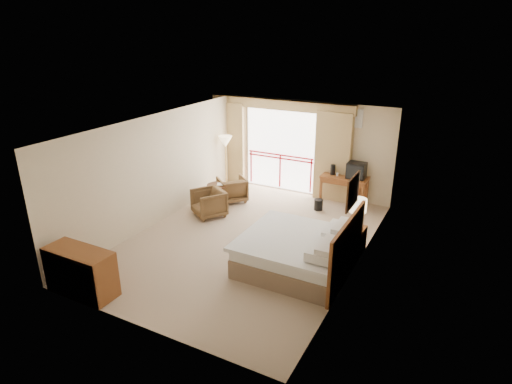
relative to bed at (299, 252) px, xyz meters
The scene contains 29 objects.
floor 1.66m from the bed, 158.15° to the left, with size 7.00×7.00×0.00m, color gray.
ceiling 2.83m from the bed, 158.15° to the left, with size 7.00×7.00×0.00m, color white.
wall_back 4.47m from the bed, 110.05° to the left, with size 5.00×5.00×0.00m, color #C5B493.
wall_front 3.41m from the bed, 117.29° to the right, with size 5.00×5.00×0.00m, color #C5B493.
wall_left 4.16m from the bed, behind, with size 7.00×7.00×0.00m, color #C5B493.
wall_right 1.52m from the bed, 30.87° to the left, with size 7.00×7.00×0.00m, color #C5B493.
balcony_door 4.75m from the bed, 119.37° to the left, with size 2.40×2.40×0.00m, color white.
balcony_railing 4.68m from the bed, 119.49° to the left, with size 2.09×0.03×1.02m.
curtain_left 5.65m from the bed, 134.97° to the left, with size 1.00×0.26×2.50m, color #967A4E.
curtain_right 4.10m from the bed, 99.29° to the left, with size 1.00×0.26×2.50m, color #967A4E.
valance 5.08m from the bed, 119.98° to the left, with size 4.40×0.22×0.28m, color #967A4E.
hvac_vent 4.53m from the bed, 92.76° to the left, with size 0.50×0.04×0.50m, color silver.
bed is the anchor object (origin of this frame).
headboard 1.00m from the bed, ahead, with size 0.06×2.10×1.30m, color #612D11.
framed_art 1.77m from the bed, ahead, with size 0.04×0.72×0.60m.
nightstand 1.48m from the bed, 57.35° to the left, with size 0.39×0.47×0.56m, color #612D11.
table_lamp 1.66m from the bed, 58.37° to the left, with size 0.36×0.36×0.63m.
phone 1.34m from the bed, 55.66° to the left, with size 0.17×0.13×0.07m, color black.
desk 3.78m from the bed, 93.10° to the left, with size 1.25×0.60×0.82m.
tv 3.76m from the bed, 88.51° to the left, with size 0.48×0.38×0.44m.
coffee_maker 3.79m from the bed, 98.49° to the left, with size 0.13×0.13×0.29m, color black.
cup 3.71m from the bed, 96.30° to the left, with size 0.06×0.06×0.09m, color white.
wastebasket 3.11m from the bed, 102.60° to the left, with size 0.24×0.24×0.29m, color black.
armchair_far 3.98m from the bed, 140.58° to the left, with size 0.73×0.75×0.68m, color #4D361F.
armchair_near 3.37m from the bed, 156.27° to the left, with size 0.75×0.77×0.70m, color #4D361F.
side_table 3.83m from the bed, 147.95° to the left, with size 0.55×0.55×0.60m.
book 3.83m from the bed, 147.95° to the left, with size 0.16×0.22×0.02m, color white.
floor_lamp 5.14m from the bed, 138.29° to the left, with size 0.41×0.41×1.61m.
dresser 4.15m from the bed, 140.23° to the right, with size 1.32×0.56×0.88m.
Camera 1 is at (4.25, -7.72, 4.59)m, focal length 30.00 mm.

